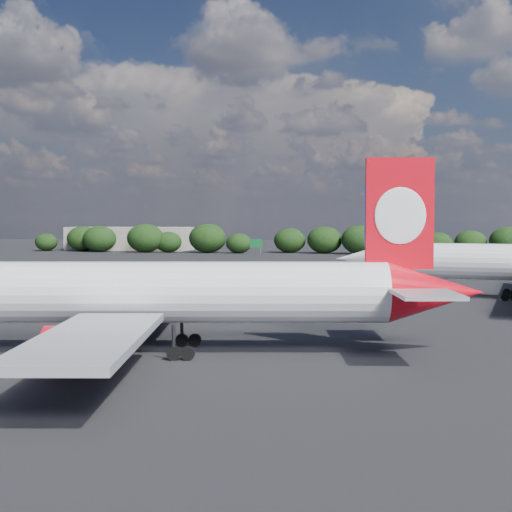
# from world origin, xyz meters

# --- Properties ---
(ground) EXTENTS (500.00, 500.00, 0.00)m
(ground) POSITION_xyz_m (0.00, 60.00, 0.00)
(ground) COLOR black
(ground) RESTS_ON ground
(qantas_airliner) EXTENTS (48.15, 46.01, 15.77)m
(qantas_airliner) POSITION_xyz_m (9.09, 12.76, 4.80)
(qantas_airliner) COLOR white
(qantas_airliner) RESTS_ON ground
(terminal_building) EXTENTS (42.00, 16.00, 8.00)m
(terminal_building) POSITION_xyz_m (-65.00, 192.00, 4.00)
(terminal_building) COLOR #9E9388
(terminal_building) RESTS_ON ground
(highway_sign) EXTENTS (6.00, 0.30, 4.50)m
(highway_sign) POSITION_xyz_m (-18.00, 176.00, 3.13)
(highway_sign) COLOR #125D28
(highway_sign) RESTS_ON ground
(billboard_yellow) EXTENTS (5.00, 0.30, 5.50)m
(billboard_yellow) POSITION_xyz_m (12.00, 182.00, 3.87)
(billboard_yellow) COLOR yellow
(billboard_yellow) RESTS_ON ground
(horizon_treeline) EXTENTS (205.25, 17.78, 9.34)m
(horizon_treeline) POSITION_xyz_m (8.62, 179.49, 4.14)
(horizon_treeline) COLOR black
(horizon_treeline) RESTS_ON ground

